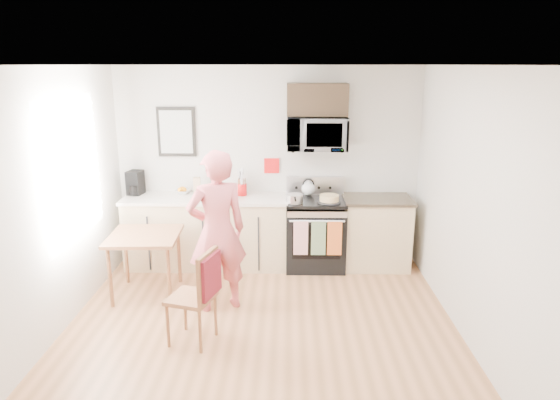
{
  "coord_description": "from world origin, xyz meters",
  "views": [
    {
      "loc": [
        0.27,
        -4.24,
        2.61
      ],
      "look_at": [
        0.18,
        1.0,
        1.18
      ],
      "focal_mm": 32.0,
      "sensor_mm": 36.0,
      "label": 1
    }
  ],
  "objects_px": {
    "microwave": "(317,133)",
    "person": "(217,231)",
    "dining_table": "(145,242)",
    "cake": "(329,199)",
    "range": "(315,235)",
    "chair": "(203,285)"
  },
  "relations": [
    {
      "from": "microwave",
      "to": "person",
      "type": "relative_size",
      "value": 0.43
    },
    {
      "from": "dining_table",
      "to": "cake",
      "type": "bearing_deg",
      "value": 18.29
    },
    {
      "from": "range",
      "to": "dining_table",
      "type": "distance_m",
      "value": 2.19
    },
    {
      "from": "chair",
      "to": "person",
      "type": "bearing_deg",
      "value": 104.1
    },
    {
      "from": "cake",
      "to": "microwave",
      "type": "bearing_deg",
      "value": 121.32
    },
    {
      "from": "microwave",
      "to": "person",
      "type": "distance_m",
      "value": 1.92
    },
    {
      "from": "chair",
      "to": "cake",
      "type": "bearing_deg",
      "value": 70.47
    },
    {
      "from": "person",
      "to": "dining_table",
      "type": "xyz_separation_m",
      "value": [
        -0.88,
        0.32,
        -0.24
      ]
    },
    {
      "from": "person",
      "to": "chair",
      "type": "height_order",
      "value": "person"
    },
    {
      "from": "dining_table",
      "to": "person",
      "type": "bearing_deg",
      "value": -19.76
    },
    {
      "from": "range",
      "to": "microwave",
      "type": "relative_size",
      "value": 1.53
    },
    {
      "from": "dining_table",
      "to": "microwave",
      "type": "bearing_deg",
      "value": 25.95
    },
    {
      "from": "range",
      "to": "chair",
      "type": "xyz_separation_m",
      "value": [
        -1.15,
        -1.94,
        0.17
      ]
    },
    {
      "from": "range",
      "to": "dining_table",
      "type": "bearing_deg",
      "value": -156.52
    },
    {
      "from": "person",
      "to": "dining_table",
      "type": "height_order",
      "value": "person"
    },
    {
      "from": "microwave",
      "to": "person",
      "type": "height_order",
      "value": "microwave"
    },
    {
      "from": "person",
      "to": "microwave",
      "type": "bearing_deg",
      "value": -153.45
    },
    {
      "from": "microwave",
      "to": "dining_table",
      "type": "relative_size",
      "value": 0.97
    },
    {
      "from": "microwave",
      "to": "chair",
      "type": "distance_m",
      "value": 2.61
    },
    {
      "from": "range",
      "to": "cake",
      "type": "relative_size",
      "value": 3.95
    },
    {
      "from": "range",
      "to": "chair",
      "type": "height_order",
      "value": "range"
    },
    {
      "from": "range",
      "to": "person",
      "type": "xyz_separation_m",
      "value": [
        -1.12,
        -1.19,
        0.45
      ]
    }
  ]
}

